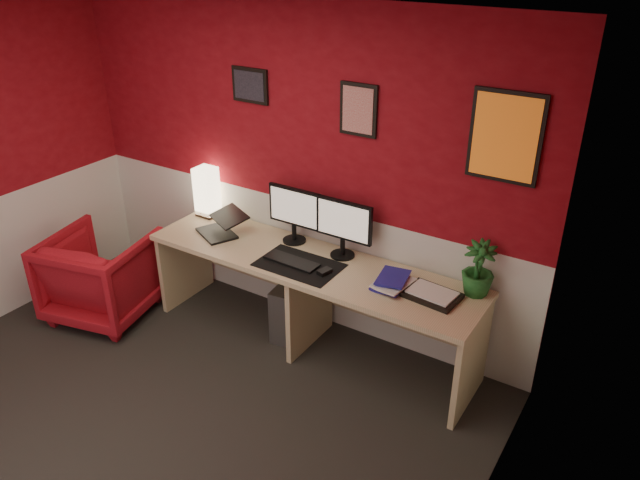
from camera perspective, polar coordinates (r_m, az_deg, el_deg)
The scene contains 23 objects.
ground at distance 4.28m, azimuth -16.34°, elevation -17.02°, with size 4.00×3.50×0.01m, color black.
ceiling at distance 3.17m, azimuth -22.46°, elevation 17.87°, with size 4.00×3.50×0.01m, color white.
wall_back at distance 4.71m, azimuth -2.64°, elevation 6.52°, with size 4.00×0.01×2.50m, color maroon.
wall_right at distance 2.54m, azimuth 12.63°, elevation -14.32°, with size 0.01×3.50×2.50m, color maroon.
wainscot_back at distance 5.02m, azimuth -2.49°, elevation -1.54°, with size 4.00×0.01×1.00m, color silver.
desk at distance 4.66m, azimuth -0.93°, elevation -5.91°, with size 2.60×0.65×0.73m, color tan.
shoji_lamp at distance 5.19m, azimuth -10.44°, elevation 4.32°, with size 0.16×0.16×0.40m, color #FFE5B2.
laptop at distance 4.88m, azimuth -9.64°, elevation 1.68°, with size 0.33×0.23×0.22m, color black.
monitor_left at distance 4.63m, azimuth -2.46°, elevation 3.09°, with size 0.45×0.06×0.58m, color black.
monitor_right at distance 4.41m, azimuth 2.15°, elevation 1.83°, with size 0.45×0.06×0.58m, color black.
desk_mat at distance 4.42m, azimuth -1.95°, elevation -2.32°, with size 0.60×0.38×0.01m, color black.
keyboard at distance 4.45m, azimuth -2.66°, elevation -1.97°, with size 0.42×0.14×0.02m, color black.
mouse at distance 4.30m, azimuth 0.42°, elevation -2.95°, with size 0.06×0.10×0.03m, color black.
book_bottom at distance 4.23m, azimuth 5.39°, elevation -3.75°, with size 0.20×0.27×0.03m, color navy.
book_middle at distance 4.21m, azimuth 5.68°, elevation -3.53°, with size 0.20×0.28×0.02m, color silver.
book_top at distance 4.19m, azimuth 5.50°, elevation -3.27°, with size 0.19×0.26×0.02m, color navy.
zen_tray at distance 4.11m, azimuth 10.35°, elevation -5.06°, with size 0.35×0.25×0.03m, color black.
potted_plant at distance 4.12m, azimuth 14.48°, elevation -2.60°, with size 0.21×0.21×0.38m, color #19591E.
pc_tower at distance 4.87m, azimuth -2.45°, elevation -6.29°, with size 0.20×0.45×0.45m, color #99999E.
armchair at distance 5.33m, azimuth -19.55°, elevation -3.10°, with size 0.77×0.79×0.72m, color #B21622.
art_left at distance 4.72m, azimuth -6.51°, elevation 14.07°, with size 0.32×0.02×0.26m, color black.
art_center at distance 4.24m, azimuth 3.59°, elevation 11.97°, with size 0.28×0.02×0.36m, color red.
art_right at distance 3.88m, azimuth 16.82°, elevation 9.12°, with size 0.44×0.02×0.56m, color orange.
Camera 1 is at (2.53, -1.85, 2.91)m, focal length 34.50 mm.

